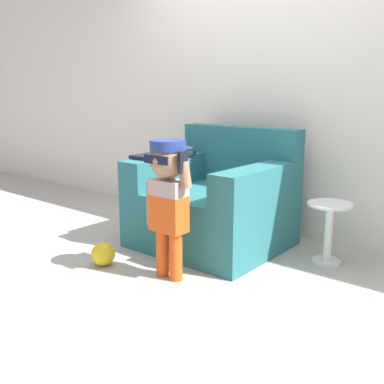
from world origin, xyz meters
The scene contains 6 objects.
ground_plane centered at (0.00, 0.00, 0.00)m, with size 10.00×10.00×0.00m, color #ADA89E.
wall_back centered at (0.00, 0.69, 1.30)m, with size 10.00×0.05×2.60m.
armchair centered at (-0.02, 0.07, 0.33)m, with size 1.08×0.95×0.91m.
person_child centered at (0.16, -0.65, 0.60)m, with size 0.37×0.28×0.90m.
side_table centered at (0.85, 0.25, 0.27)m, with size 0.31×0.31×0.44m.
toy_ball centered at (-0.34, -0.79, 0.08)m, with size 0.17×0.17×0.17m.
Camera 1 is at (2.02, -2.69, 1.20)m, focal length 42.00 mm.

